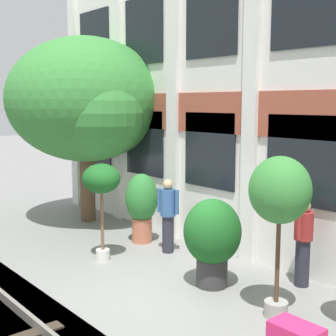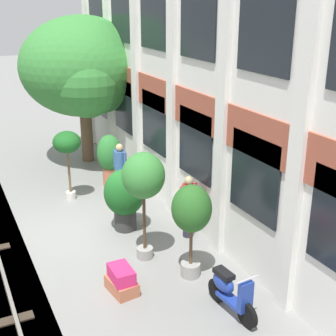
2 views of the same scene
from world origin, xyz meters
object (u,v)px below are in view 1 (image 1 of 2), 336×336
at_px(broadleaf_tree, 86,104).
at_px(potted_plant_fluted_column, 142,203).
at_px(resident_by_doorway, 168,213).
at_px(resident_watching_tracks, 303,240).
at_px(potted_plant_stone_basin, 212,236).
at_px(potted_plant_low_pan, 280,195).
at_px(potted_plant_terracotta_small, 101,183).

height_order(broadleaf_tree, potted_plant_fluted_column, broadleaf_tree).
bearing_deg(resident_by_doorway, resident_watching_tracks, 78.69).
xyz_separation_m(potted_plant_stone_basin, potted_plant_low_pan, (1.52, -0.12, 1.01)).
bearing_deg(potted_plant_fluted_column, resident_by_doorway, -1.46).
distance_m(potted_plant_fluted_column, potted_plant_terracotta_small, 1.68).
relative_size(potted_plant_low_pan, resident_watching_tracks, 1.58).
bearing_deg(potted_plant_terracotta_small, resident_by_doorway, 70.69).
relative_size(potted_plant_stone_basin, potted_plant_fluted_column, 0.97).
bearing_deg(potted_plant_terracotta_small, potted_plant_stone_basin, 17.11).
bearing_deg(broadleaf_tree, potted_plant_terracotta_small, -25.45).
height_order(broadleaf_tree, potted_plant_terracotta_small, broadleaf_tree).
distance_m(resident_by_doorway, resident_watching_tracks, 3.12).
height_order(potted_plant_fluted_column, potted_plant_low_pan, potted_plant_low_pan).
height_order(broadleaf_tree, resident_by_doorway, broadleaf_tree).
bearing_deg(resident_watching_tracks, potted_plant_terracotta_small, 16.89).
bearing_deg(broadleaf_tree, potted_plant_fluted_column, -1.43).
distance_m(potted_plant_stone_basin, potted_plant_terracotta_small, 2.71).
height_order(broadleaf_tree, resident_watching_tracks, broadleaf_tree).
distance_m(broadleaf_tree, resident_watching_tracks, 7.13).
bearing_deg(potted_plant_low_pan, potted_plant_stone_basin, 175.51).
bearing_deg(broadleaf_tree, resident_by_doorway, -1.44).
distance_m(broadleaf_tree, resident_by_doorway, 4.35).
bearing_deg(potted_plant_terracotta_small, resident_watching_tracks, 29.72).
relative_size(potted_plant_stone_basin, potted_plant_terracotta_small, 0.78).
distance_m(potted_plant_low_pan, resident_by_doorway, 3.75).
relative_size(broadleaf_tree, potted_plant_stone_basin, 3.16).
height_order(potted_plant_stone_basin, potted_plant_terracotta_small, potted_plant_terracotta_small).
bearing_deg(potted_plant_fluted_column, broadleaf_tree, 178.57).
bearing_deg(resident_watching_tracks, resident_by_doorway, -1.29).
distance_m(potted_plant_terracotta_small, resident_by_doorway, 1.68).
bearing_deg(potted_plant_fluted_column, potted_plant_stone_basin, -12.42).
relative_size(broadleaf_tree, potted_plant_low_pan, 2.01).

